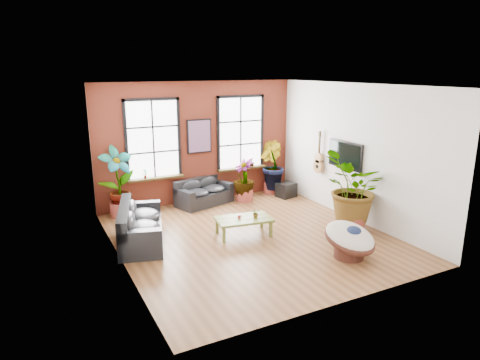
# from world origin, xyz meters

# --- Properties ---
(room) EXTENTS (6.04, 6.54, 3.54)m
(room) POSITION_xyz_m (0.00, 0.15, 1.75)
(room) COLOR brown
(room) RESTS_ON ground
(sofa_back) EXTENTS (1.79, 1.24, 0.75)m
(sofa_back) POSITION_xyz_m (-0.04, 2.88, 0.34)
(sofa_back) COLOR black
(sofa_back) RESTS_ON ground
(sofa_left) EXTENTS (1.47, 2.35, 0.86)m
(sofa_left) POSITION_xyz_m (-2.42, 0.93, 0.39)
(sofa_left) COLOR black
(sofa_left) RESTS_ON ground
(coffee_table) EXTENTS (1.39, 0.93, 0.50)m
(coffee_table) POSITION_xyz_m (-0.10, 0.22, 0.37)
(coffee_table) COLOR #5B6625
(coffee_table) RESTS_ON ground
(papasan_chair) EXTENTS (1.37, 1.37, 0.81)m
(papasan_chair) POSITION_xyz_m (1.29, -1.90, 0.42)
(papasan_chair) COLOR #49231A
(papasan_chair) RESTS_ON ground
(poster) EXTENTS (0.74, 0.06, 0.98)m
(poster) POSITION_xyz_m (0.00, 3.18, 1.95)
(poster) COLOR black
(poster) RESTS_ON room
(tv_wall_unit) EXTENTS (0.13, 1.86, 1.20)m
(tv_wall_unit) POSITION_xyz_m (2.93, 0.60, 1.54)
(tv_wall_unit) COLOR black
(tv_wall_unit) RESTS_ON room
(media_box) EXTENTS (0.61, 0.54, 0.45)m
(media_box) POSITION_xyz_m (2.49, 2.36, 0.22)
(media_box) COLOR black
(media_box) RESTS_ON ground
(pot_back_left) EXTENTS (0.61, 0.61, 0.38)m
(pot_back_left) POSITION_xyz_m (-2.43, 2.90, 0.19)
(pot_back_left) COLOR #9E3D33
(pot_back_left) RESTS_ON ground
(pot_back_right) EXTENTS (0.59, 0.59, 0.36)m
(pot_back_right) POSITION_xyz_m (2.31, 2.94, 0.18)
(pot_back_right) COLOR #9E3D33
(pot_back_right) RESTS_ON ground
(pot_right_wall) EXTENTS (0.71, 0.71, 0.42)m
(pot_right_wall) POSITION_xyz_m (2.43, -0.72, 0.21)
(pot_right_wall) COLOR #9E3D33
(pot_right_wall) RESTS_ON ground
(pot_mid) EXTENTS (0.64, 0.64, 0.37)m
(pot_mid) POSITION_xyz_m (1.17, 2.60, 0.18)
(pot_mid) COLOR #9E3D33
(pot_mid) RESTS_ON ground
(floor_plant_back_left) EXTENTS (1.07, 0.86, 1.77)m
(floor_plant_back_left) POSITION_xyz_m (-2.44, 2.87, 1.03)
(floor_plant_back_left) COLOR #285115
(floor_plant_back_left) RESTS_ON ground
(floor_plant_back_right) EXTENTS (0.90, 1.00, 1.52)m
(floor_plant_back_right) POSITION_xyz_m (2.29, 2.94, 0.91)
(floor_plant_back_right) COLOR #285115
(floor_plant_back_right) RESTS_ON ground
(floor_plant_right_wall) EXTENTS (2.10, 2.06, 1.76)m
(floor_plant_right_wall) POSITION_xyz_m (2.43, -0.68, 1.04)
(floor_plant_right_wall) COLOR #285115
(floor_plant_right_wall) RESTS_ON ground
(floor_plant_mid) EXTENTS (0.74, 0.74, 1.13)m
(floor_plant_mid) POSITION_xyz_m (1.15, 2.60, 0.70)
(floor_plant_mid) COLOR #285115
(floor_plant_mid) RESTS_ON ground
(table_plant) EXTENTS (0.20, 0.18, 0.22)m
(table_plant) POSITION_xyz_m (0.19, 0.14, 0.53)
(table_plant) COLOR #285115
(table_plant) RESTS_ON coffee_table
(sill_plant_left) EXTENTS (0.17, 0.17, 0.27)m
(sill_plant_left) POSITION_xyz_m (-1.65, 3.13, 1.04)
(sill_plant_left) COLOR #285115
(sill_plant_left) RESTS_ON room
(sill_plant_right) EXTENTS (0.19, 0.19, 0.27)m
(sill_plant_right) POSITION_xyz_m (1.70, 3.13, 1.04)
(sill_plant_right) COLOR #285115
(sill_plant_right) RESTS_ON room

